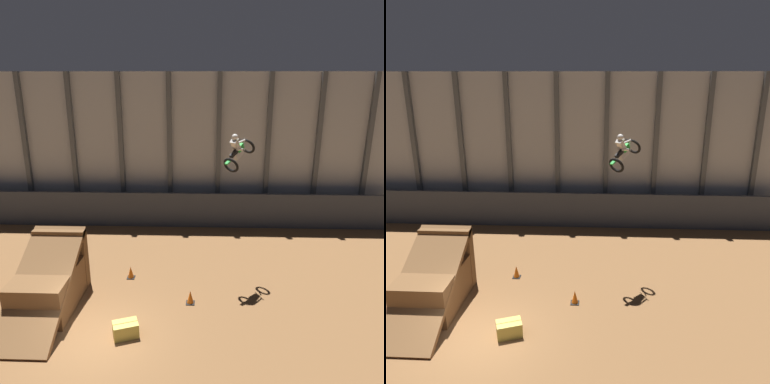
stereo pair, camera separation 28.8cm
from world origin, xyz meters
The scene contains 8 objects.
ground_plane centered at (0.00, 0.00, 0.00)m, with size 60.00×60.00×0.00m, color brown.
arena_back_wall centered at (0.00, 12.03, 4.66)m, with size 32.00×0.40×9.33m.
lower_barrier centered at (0.00, 10.71, 1.10)m, with size 31.36×0.20×2.19m.
dirt_ramp centered at (-2.57, 2.29, 0.98)m, with size 2.24×5.06×2.89m.
rider_bike_solo centered at (5.14, 4.69, 6.00)m, with size 1.60×1.77×1.69m.
traffic_cone_near_ramp centered at (3.18, 2.41, 0.28)m, with size 0.36×0.36×0.58m.
traffic_cone_arena_edge centered at (0.31, 4.36, 0.28)m, with size 0.36×0.36×0.58m.
hay_bale_trackside centered at (0.91, 0.27, 0.28)m, with size 1.05×0.87×0.57m.
Camera 2 is at (4.03, -11.09, 9.11)m, focal length 35.00 mm.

